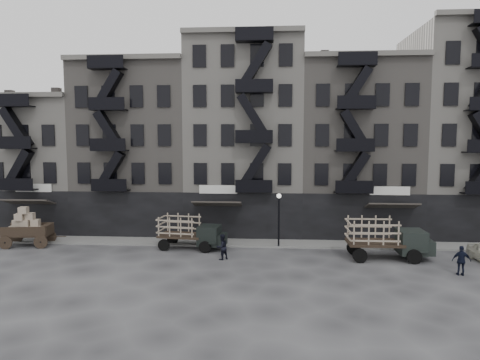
# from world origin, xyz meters

# --- Properties ---
(ground) EXTENTS (140.00, 140.00, 0.00)m
(ground) POSITION_xyz_m (0.00, 0.00, 0.00)
(ground) COLOR #38383A
(ground) RESTS_ON ground
(sidewalk) EXTENTS (55.00, 2.50, 0.15)m
(sidewalk) POSITION_xyz_m (0.00, 3.75, 0.07)
(sidewalk) COLOR slate
(sidewalk) RESTS_ON ground
(building_west) EXTENTS (10.00, 11.35, 13.20)m
(building_west) POSITION_xyz_m (-20.00, 9.83, 6.00)
(building_west) COLOR #AFAAA1
(building_west) RESTS_ON ground
(building_midwest) EXTENTS (10.00, 11.35, 16.20)m
(building_midwest) POSITION_xyz_m (-10.00, 9.83, 7.50)
(building_midwest) COLOR slate
(building_midwest) RESTS_ON ground
(building_center) EXTENTS (10.00, 11.35, 18.20)m
(building_center) POSITION_xyz_m (-0.00, 9.82, 8.50)
(building_center) COLOR #AFAAA1
(building_center) RESTS_ON ground
(building_mideast) EXTENTS (10.00, 11.35, 16.20)m
(building_mideast) POSITION_xyz_m (10.00, 9.83, 7.50)
(building_mideast) COLOR slate
(building_mideast) RESTS_ON ground
(building_east) EXTENTS (10.00, 11.35, 19.20)m
(building_east) POSITION_xyz_m (20.00, 9.82, 9.00)
(building_east) COLOR #AFAAA1
(building_east) RESTS_ON ground
(lamp_post) EXTENTS (0.36, 0.36, 4.28)m
(lamp_post) POSITION_xyz_m (3.00, 2.60, 2.78)
(lamp_post) COLOR black
(lamp_post) RESTS_ON ground
(wagon) EXTENTS (3.95, 2.49, 3.14)m
(wagon) POSITION_xyz_m (-16.98, 1.85, 1.80)
(wagon) COLOR black
(wagon) RESTS_ON ground
(stake_truck_west) EXTENTS (5.35, 2.65, 2.59)m
(stake_truck_west) POSITION_xyz_m (-3.84, 1.88, 1.48)
(stake_truck_west) COLOR black
(stake_truck_west) RESTS_ON ground
(stake_truck_east) EXTENTS (5.87, 2.48, 2.93)m
(stake_truck_east) POSITION_xyz_m (10.52, 0.01, 1.67)
(stake_truck_east) COLOR black
(stake_truck_east) RESTS_ON ground
(pedestrian_mid) EXTENTS (1.11, 1.10, 1.81)m
(pedestrian_mid) POSITION_xyz_m (-1.05, -0.93, 0.91)
(pedestrian_mid) COLOR black
(pedestrian_mid) RESTS_ON ground
(policeman) EXTENTS (1.16, 0.62, 1.87)m
(policeman) POSITION_xyz_m (14.23, -3.39, 0.94)
(policeman) COLOR black
(policeman) RESTS_ON ground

